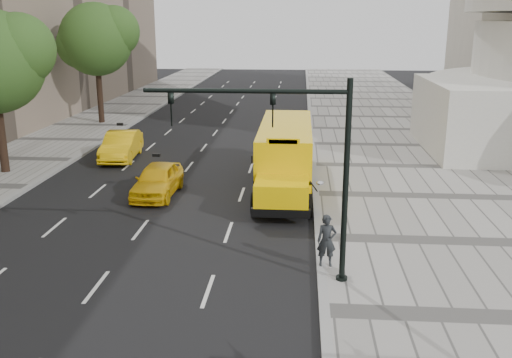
# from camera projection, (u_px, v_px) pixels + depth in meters

# --- Properties ---
(ground) EXTENTS (140.00, 140.00, 0.00)m
(ground) POSITION_uv_depth(u_px,v_px,m) (190.00, 193.00, 27.20)
(ground) COLOR black
(ground) RESTS_ON ground
(sidewalk_museum) EXTENTS (12.00, 140.00, 0.15)m
(sidewalk_museum) POSITION_uv_depth(u_px,v_px,m) (446.00, 198.00, 26.27)
(sidewalk_museum) COLOR gray
(sidewalk_museum) RESTS_ON ground
(curb_museum) EXTENTS (0.30, 140.00, 0.15)m
(curb_museum) POSITION_uv_depth(u_px,v_px,m) (316.00, 195.00, 26.72)
(curb_museum) COLOR gray
(curb_museum) RESTS_ON ground
(curb_far) EXTENTS (0.30, 140.00, 0.15)m
(curb_far) POSITION_uv_depth(u_px,v_px,m) (28.00, 188.00, 27.79)
(curb_far) COLOR gray
(curb_far) RESTS_ON ground
(tree_c) EXTENTS (6.21, 5.52, 9.30)m
(tree_c) POSITION_uv_depth(u_px,v_px,m) (97.00, 39.00, 43.41)
(tree_c) COLOR black
(tree_c) RESTS_ON ground
(school_bus) EXTENTS (2.96, 11.56, 3.19)m
(school_bus) POSITION_uv_depth(u_px,v_px,m) (286.00, 150.00, 28.25)
(school_bus) COLOR #FFCA02
(school_bus) RESTS_ON ground
(taxi_near) EXTENTS (1.87, 4.47, 1.51)m
(taxi_near) POSITION_uv_depth(u_px,v_px,m) (158.00, 180.00, 26.68)
(taxi_near) COLOR #EBB50C
(taxi_near) RESTS_ON ground
(taxi_far) EXTENTS (2.15, 5.05, 1.62)m
(taxi_far) POSITION_uv_depth(u_px,v_px,m) (121.00, 146.00, 33.64)
(taxi_far) COLOR #EBB50C
(taxi_far) RESTS_ON ground
(pedestrian) EXTENTS (0.66, 0.45, 1.74)m
(pedestrian) POSITION_uv_depth(u_px,v_px,m) (327.00, 241.00, 18.63)
(pedestrian) COLOR #212527
(pedestrian) RESTS_ON sidewalk_museum
(traffic_signal) EXTENTS (6.18, 0.36, 6.40)m
(traffic_signal) POSITION_uv_depth(u_px,v_px,m) (299.00, 156.00, 16.88)
(traffic_signal) COLOR black
(traffic_signal) RESTS_ON ground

